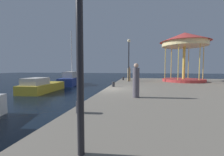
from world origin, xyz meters
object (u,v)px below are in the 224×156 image
(sailboat_blue, at_px, (71,80))
(person_near_carousel, at_px, (136,81))
(lamp_post_mid_promenade, at_px, (129,53))
(person_mid_promenade, at_px, (129,74))
(motorboat_yellow, at_px, (42,86))
(bollard_south, at_px, (80,107))
(carousel, at_px, (184,45))
(bollard_north, at_px, (113,84))
(bollard_center, at_px, (123,78))

(sailboat_blue, height_order, person_near_carousel, sailboat_blue)
(lamp_post_mid_promenade, xyz_separation_m, person_mid_promenade, (-0.01, 0.89, -2.38))
(motorboat_yellow, distance_m, bollard_south, 11.20)
(bollard_south, height_order, person_near_carousel, person_near_carousel)
(carousel, distance_m, person_near_carousel, 12.09)
(sailboat_blue, xyz_separation_m, person_mid_promenade, (8.09, -1.61, 0.89))
(motorboat_yellow, xyz_separation_m, person_near_carousel, (9.11, -5.41, 1.08))
(bollard_north, bearing_deg, bollard_center, 89.21)
(motorboat_yellow, relative_size, person_near_carousel, 2.97)
(motorboat_yellow, bearing_deg, carousel, 19.53)
(sailboat_blue, bearing_deg, bollard_south, -64.03)
(motorboat_yellow, distance_m, bollard_center, 9.42)
(carousel, xyz_separation_m, bollard_north, (-7.01, -6.11, -3.90))
(carousel, distance_m, person_mid_promenade, 6.94)
(carousel, distance_m, lamp_post_mid_promenade, 6.27)
(sailboat_blue, bearing_deg, carousel, -5.53)
(lamp_post_mid_promenade, height_order, person_near_carousel, lamp_post_mid_promenade)
(bollard_center, bearing_deg, sailboat_blue, 176.06)
(bollard_north, xyz_separation_m, person_near_carousel, (1.89, -4.34, 0.62))
(sailboat_blue, xyz_separation_m, bollard_south, (7.26, -14.90, 0.29))
(lamp_post_mid_promenade, bearing_deg, person_near_carousel, -84.01)
(bollard_center, xyz_separation_m, person_near_carousel, (1.80, -11.33, 0.62))
(sailboat_blue, relative_size, lamp_post_mid_promenade, 1.59)
(carousel, distance_m, bollard_south, 15.70)
(carousel, relative_size, person_mid_promenade, 3.17)
(carousel, relative_size, bollard_south, 13.62)
(person_mid_promenade, relative_size, person_near_carousel, 0.98)
(carousel, height_order, bollard_center, carousel)
(motorboat_yellow, height_order, sailboat_blue, sailboat_blue)
(lamp_post_mid_promenade, bearing_deg, motorboat_yellow, -154.29)
(bollard_center, bearing_deg, bollard_north, -90.79)
(carousel, bearing_deg, sailboat_blue, 174.47)
(carousel, relative_size, person_near_carousel, 3.10)
(person_mid_promenade, bearing_deg, bollard_south, -93.55)
(person_mid_promenade, bearing_deg, person_near_carousel, -84.47)
(person_mid_promenade, bearing_deg, bollard_center, 126.07)
(bollard_center, distance_m, bollard_north, 6.98)
(sailboat_blue, xyz_separation_m, person_near_carousel, (9.07, -11.83, 0.91))
(lamp_post_mid_promenade, xyz_separation_m, person_near_carousel, (0.98, -9.32, -2.36))
(lamp_post_mid_promenade, distance_m, bollard_center, 3.69)
(carousel, bearing_deg, person_mid_promenade, -177.78)
(carousel, xyz_separation_m, bollard_center, (-6.91, 0.87, -3.90))
(lamp_post_mid_promenade, xyz_separation_m, bollard_center, (-0.82, 2.00, -2.98))
(carousel, height_order, lamp_post_mid_promenade, carousel)
(bollard_north, xyz_separation_m, bollard_south, (0.08, -7.42, 0.00))
(motorboat_yellow, height_order, bollard_center, motorboat_yellow)
(lamp_post_mid_promenade, height_order, bollard_center, lamp_post_mid_promenade)
(motorboat_yellow, distance_m, sailboat_blue, 6.42)
(bollard_north, bearing_deg, motorboat_yellow, 171.60)
(lamp_post_mid_promenade, distance_m, person_near_carousel, 9.67)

